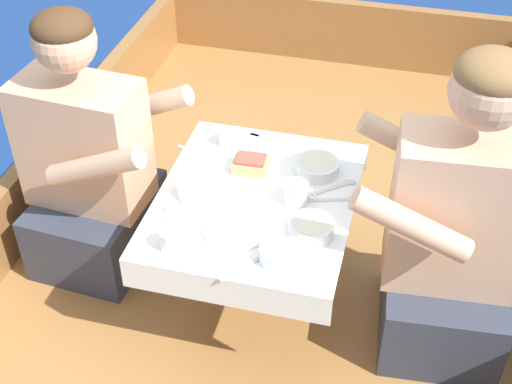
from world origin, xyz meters
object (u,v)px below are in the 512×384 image
Objects in this scene: person_starboard at (454,236)px; coffee_cup_starboard at (229,138)px; coffee_cup_center at (171,239)px; coffee_cup_port at (296,192)px; sandwich at (251,164)px; person_port at (89,170)px.

person_starboard is 0.80m from coffee_cup_starboard.
coffee_cup_center is at bearing -91.58° from coffee_cup_starboard.
coffee_cup_port is 1.14× the size of coffee_cup_center.
coffee_cup_center is (-0.13, -0.40, -0.00)m from sandwich.
person_port is 0.94× the size of person_starboard.
sandwich is (-0.65, 0.12, 0.06)m from person_starboard.
coffee_cup_center is at bearing 15.04° from person_starboard.
person_starboard is 9.95× the size of coffee_cup_port.
coffee_cup_starboard is 1.02× the size of coffee_cup_center.
person_starboard is 0.48m from coffee_cup_port.
coffee_cup_starboard is at bearing -23.02° from person_starboard.
sandwich is at bearing 8.80° from person_port.
sandwich is 1.26× the size of coffee_cup_starboard.
person_starboard is 0.66m from sandwich.
sandwich is 0.20m from coffee_cup_port.
person_starboard is 0.82m from coffee_cup_center.
person_starboard is at bearing -1.54° from coffee_cup_port.
person_starboard reaches higher than coffee_cup_starboard.
coffee_cup_center reaches higher than coffee_cup_starboard.
sandwich is at bearing 72.35° from coffee_cup_center.
person_port is 0.73m from coffee_cup_port.
person_starboard reaches higher than coffee_cup_port.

